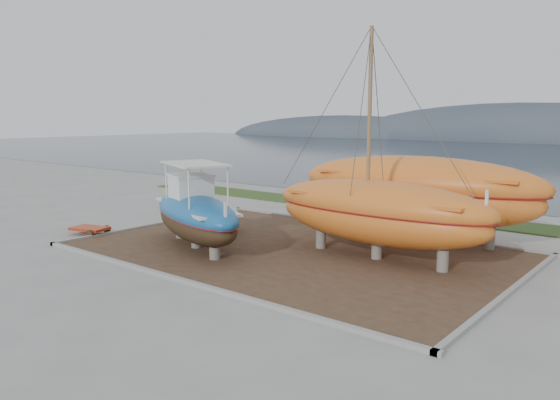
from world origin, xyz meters
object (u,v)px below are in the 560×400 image
Objects in this scene: blue_caique at (195,206)px; orange_sailboat at (380,145)px; white_dinghy at (206,216)px; orange_bare_hull at (416,199)px; red_trailer at (90,231)px.

orange_sailboat reaches higher than blue_caique.
white_dinghy is 0.44× the size of orange_sailboat.
white_dinghy is 0.37× the size of orange_bare_hull.
orange_bare_hull is at bearing 70.83° from blue_caique.
orange_sailboat is 0.84× the size of orange_bare_hull.
orange_sailboat reaches higher than white_dinghy.
orange_bare_hull is (-0.30, 4.21, -2.71)m from orange_sailboat.
orange_sailboat is 3.72× the size of red_trailer.
red_trailer is (-6.30, -1.34, -1.75)m from blue_caique.
orange_sailboat is 14.93m from red_trailer.
blue_caique is 4.33m from white_dinghy.
orange_sailboat reaches higher than orange_bare_hull.
blue_caique is 0.67× the size of orange_bare_hull.
blue_caique is at bearing -137.00° from orange_bare_hull.
blue_caique is at bearing -49.62° from white_dinghy.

